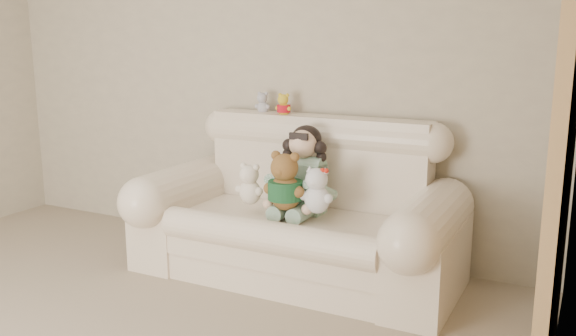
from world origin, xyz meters
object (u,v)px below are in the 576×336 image
(cream_teddy, at_px, (250,180))
(sofa, at_px, (295,201))
(seated_child, at_px, (304,169))
(white_cat, at_px, (317,185))
(brown_teddy, at_px, (285,175))

(cream_teddy, bearing_deg, sofa, 50.04)
(seated_child, bearing_deg, white_cat, -46.19)
(cream_teddy, bearing_deg, seated_child, 59.63)
(sofa, height_order, white_cat, sofa)
(seated_child, bearing_deg, cream_teddy, -138.74)
(sofa, relative_size, cream_teddy, 6.74)
(sofa, relative_size, brown_teddy, 4.88)
(seated_child, relative_size, white_cat, 1.71)
(sofa, distance_m, seated_child, 0.21)
(sofa, bearing_deg, cream_teddy, -149.98)
(brown_teddy, height_order, white_cat, brown_teddy)
(brown_teddy, bearing_deg, seated_child, 102.07)
(white_cat, height_order, cream_teddy, white_cat)
(sofa, distance_m, white_cat, 0.30)
(brown_teddy, bearing_deg, cream_teddy, -168.69)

